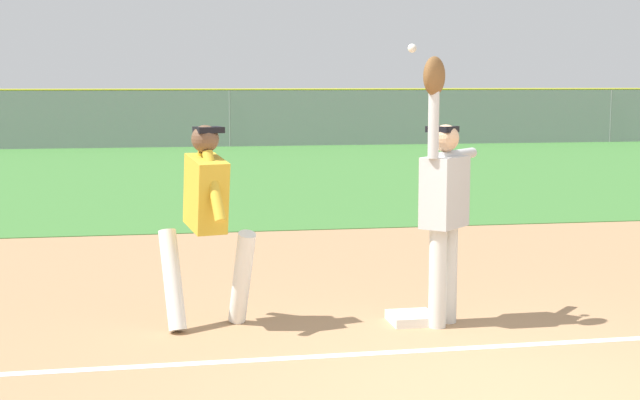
% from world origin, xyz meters
% --- Properties ---
extents(ground_plane, '(75.76, 75.76, 0.00)m').
position_xyz_m(ground_plane, '(0.00, 0.00, 0.00)').
color(ground_plane, '#A37A54').
extents(outfield_grass, '(52.12, 16.87, 0.01)m').
position_xyz_m(outfield_grass, '(0.00, 15.45, 0.01)').
color(outfield_grass, '#3D7533').
rests_on(outfield_grass, ground_plane).
extents(first_base, '(0.39, 0.39, 0.08)m').
position_xyz_m(first_base, '(-0.07, 1.95, 0.04)').
color(first_base, white).
rests_on(first_base, ground_plane).
extents(fielder, '(0.70, 0.72, 2.28)m').
position_xyz_m(fielder, '(0.16, 1.83, 1.12)').
color(fielder, silver).
rests_on(fielder, ground_plane).
extents(runner, '(0.83, 0.84, 1.72)m').
position_xyz_m(runner, '(-1.81, 2.08, 1.00)').
color(runner, white).
rests_on(runner, ground_plane).
extents(baseball, '(0.07, 0.07, 0.07)m').
position_xyz_m(baseball, '(-0.11, 1.89, 2.35)').
color(baseball, white).
extents(outfield_fence, '(52.20, 0.08, 1.85)m').
position_xyz_m(outfield_fence, '(0.00, 23.88, 0.92)').
color(outfield_fence, '#93999E').
rests_on(outfield_fence, ground_plane).
extents(parked_car_green, '(4.46, 2.24, 1.25)m').
position_xyz_m(parked_car_green, '(-7.26, 27.86, 0.67)').
color(parked_car_green, '#1E6B33').
rests_on(parked_car_green, ground_plane).
extents(parked_car_red, '(4.59, 2.50, 1.25)m').
position_xyz_m(parked_car_red, '(-0.84, 28.15, 0.67)').
color(parked_car_red, '#B21E1E').
rests_on(parked_car_red, ground_plane).
extents(parked_car_black, '(4.51, 2.34, 1.25)m').
position_xyz_m(parked_car_black, '(5.50, 27.71, 0.67)').
color(parked_car_black, black).
rests_on(parked_car_black, ground_plane).
extents(parked_car_silver, '(4.54, 2.40, 1.25)m').
position_xyz_m(parked_car_silver, '(12.43, 28.34, 0.67)').
color(parked_car_silver, '#B7B7BC').
rests_on(parked_car_silver, ground_plane).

